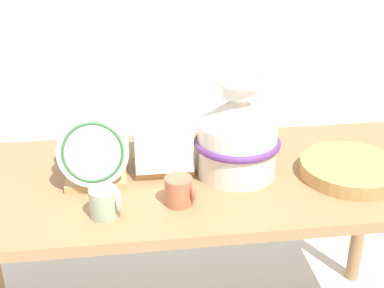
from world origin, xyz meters
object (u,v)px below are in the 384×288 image
ceramic_vase (238,134)px  mug_sage_glaze (105,203)px  wicker_charger_stack (351,169)px  mug_terracotta_glaze (180,191)px  dish_rack_round_plates (94,156)px  dish_rack_square_plates (163,146)px

ceramic_vase → mug_sage_glaze: 0.46m
wicker_charger_stack → mug_terracotta_glaze: mug_terracotta_glaze is taller
dish_rack_round_plates → mug_sage_glaze: (0.03, -0.19, -0.05)m
ceramic_vase → dish_rack_round_plates: (-0.44, 0.00, -0.05)m
dish_rack_round_plates → mug_terracotta_glaze: (0.24, -0.16, -0.05)m
dish_rack_round_plates → wicker_charger_stack: bearing=-4.7°
dish_rack_round_plates → mug_terracotta_glaze: bearing=-33.2°
dish_rack_round_plates → dish_rack_square_plates: bearing=17.6°
dish_rack_square_plates → mug_terracotta_glaze: 0.23m
mug_sage_glaze → dish_rack_round_plates: bearing=99.4°
dish_rack_square_plates → mug_sage_glaze: dish_rack_square_plates is taller
mug_sage_glaze → ceramic_vase: bearing=25.2°
dish_rack_round_plates → dish_rack_square_plates: size_ratio=1.14×
wicker_charger_stack → mug_terracotta_glaze: 0.56m
ceramic_vase → dish_rack_square_plates: (-0.23, 0.07, -0.06)m
dish_rack_square_plates → mug_sage_glaze: bearing=-124.5°
dish_rack_square_plates → mug_sage_glaze: (-0.18, -0.26, -0.04)m
dish_rack_square_plates → ceramic_vase: bearing=-17.4°
mug_sage_glaze → mug_terracotta_glaze: 0.21m
dish_rack_square_plates → wicker_charger_stack: (0.58, -0.13, -0.05)m
dish_rack_round_plates → dish_rack_square_plates: 0.22m
ceramic_vase → mug_terracotta_glaze: 0.27m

